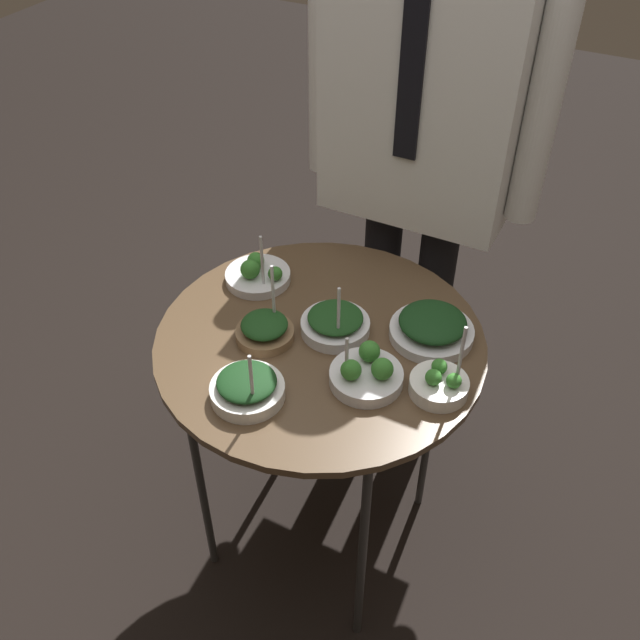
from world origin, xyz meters
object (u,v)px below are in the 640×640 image
bowl_broccoli_front_right (367,373)px  bowl_spinach_front_center (265,329)px  bowl_spinach_mid_right (432,327)px  bowl_spinach_far_rim (247,388)px  bowl_broccoli_back_left (258,274)px  bowl_spinach_mid_left (335,323)px  bowl_broccoli_back_right (439,384)px  serving_cart (320,355)px  waiter_figure (423,124)px

bowl_broccoli_front_right → bowl_spinach_front_center: bearing=175.2°
bowl_spinach_front_center → bowl_spinach_mid_right: bowl_spinach_front_center is taller
bowl_spinach_far_rim → bowl_spinach_front_center: bearing=109.1°
bowl_spinach_mid_right → bowl_spinach_far_rim: bearing=-128.1°
bowl_spinach_front_center → bowl_broccoli_front_right: bowl_spinach_front_center is taller
bowl_broccoli_back_left → bowl_spinach_mid_left: bearing=-17.7°
bowl_broccoli_back_left → bowl_broccoli_back_right: (0.50, -0.14, 0.00)m
serving_cart → bowl_broccoli_back_right: bowl_broccoli_back_right is taller
bowl_spinach_mid_left → bowl_spinach_front_center: bowl_spinach_front_center is taller
serving_cart → bowl_broccoli_back_right: (0.28, -0.03, 0.07)m
serving_cart → bowl_broccoli_front_right: size_ratio=4.94×
bowl_spinach_far_rim → bowl_broccoli_back_left: bearing=117.7°
bowl_spinach_mid_left → bowl_broccoli_back_right: size_ratio=0.87×
bowl_broccoli_back_left → bowl_spinach_far_rim: size_ratio=1.04×
bowl_spinach_mid_right → bowl_broccoli_front_right: bearing=-110.1°
serving_cart → bowl_spinach_mid_left: size_ratio=4.85×
bowl_broccoli_back_right → bowl_spinach_mid_left: bearing=165.4°
bowl_spinach_front_center → bowl_broccoli_back_left: bearing=125.2°
bowl_spinach_mid_left → bowl_spinach_mid_right: 0.20m
bowl_broccoli_front_right → bowl_spinach_mid_right: size_ratio=0.82×
serving_cart → bowl_broccoli_back_left: bowl_broccoli_back_left is taller
bowl_spinach_far_rim → bowl_broccoli_back_right: bearing=29.1°
bowl_spinach_mid_right → bowl_spinach_mid_left: bearing=-157.6°
serving_cart → waiter_figure: size_ratio=0.46×
bowl_spinach_mid_right → bowl_broccoli_back_left: bearing=-179.7°
bowl_spinach_far_rim → bowl_broccoli_front_right: bowl_spinach_far_rim is taller
bowl_broccoli_front_right → bowl_spinach_mid_right: bearing=69.9°
bowl_broccoli_back_right → bowl_broccoli_back_left: bearing=163.9°
bowl_spinach_mid_right → waiter_figure: waiter_figure is taller
bowl_spinach_mid_left → bowl_broccoli_front_right: 0.16m
bowl_spinach_mid_left → waiter_figure: bearing=89.8°
bowl_broccoli_front_right → bowl_spinach_mid_right: (0.07, 0.19, 0.00)m
bowl_spinach_mid_left → bowl_broccoli_front_right: bowl_spinach_mid_left is taller
bowl_broccoli_back_left → bowl_broccoli_front_right: (0.36, -0.18, 0.00)m
bowl_spinach_mid_left → serving_cart: bearing=-120.0°
bowl_spinach_mid_left → bowl_spinach_mid_right: size_ratio=0.84×
serving_cart → bowl_spinach_mid_left: bearing=60.0°
serving_cart → bowl_spinach_mid_right: size_ratio=4.05×
serving_cart → bowl_broccoli_front_right: 0.18m
serving_cart → bowl_spinach_mid_right: (0.21, 0.11, 0.08)m
serving_cart → bowl_broccoli_front_right: (0.14, -0.07, 0.07)m
bowl_broccoli_back_left → bowl_broccoli_front_right: bearing=-27.0°
bowl_spinach_mid_left → bowl_spinach_far_rim: bowl_spinach_mid_left is taller
serving_cart → bowl_spinach_front_center: bowl_spinach_front_center is taller
bowl_spinach_front_center → bowl_spinach_mid_right: bearing=27.7°
serving_cart → bowl_spinach_mid_left: bowl_spinach_mid_left is taller
bowl_spinach_front_center → bowl_broccoli_front_right: bearing=-4.8°
bowl_spinach_mid_left → bowl_broccoli_back_left: (-0.24, 0.08, -0.00)m
bowl_broccoli_back_left → bowl_spinach_mid_right: (0.43, 0.00, 0.01)m
serving_cart → bowl_spinach_mid_right: bowl_spinach_mid_right is taller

